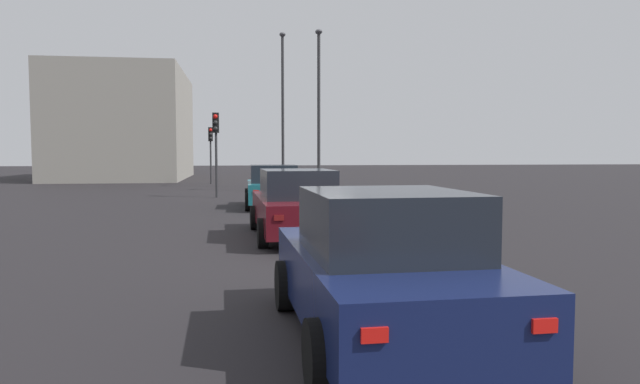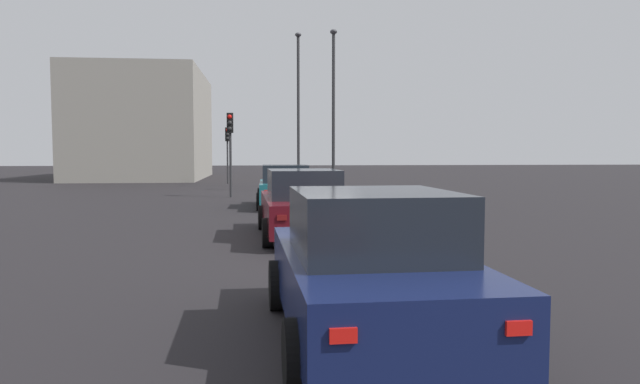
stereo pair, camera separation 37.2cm
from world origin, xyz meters
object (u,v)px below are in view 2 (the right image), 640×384
object	(u,v)px
street_lamp_far	(333,98)
car_navy_third	(370,269)
traffic_light_near_left	(227,143)
street_lamp_kerbside	(298,99)
car_teal_lead	(285,187)
traffic_light_near_right	(230,137)
car_maroon_second	(302,205)

from	to	relation	value
street_lamp_far	car_navy_third	bearing A→B (deg)	173.67
traffic_light_near_left	street_lamp_kerbside	world-z (taller)	street_lamp_kerbside
car_navy_third	street_lamp_far	size ratio (longest dim) A/B	0.52
car_navy_third	car_teal_lead	bearing A→B (deg)	-0.77
car_teal_lead	traffic_light_near_right	size ratio (longest dim) A/B	1.10
car_navy_third	traffic_light_near_right	size ratio (longest dim) A/B	1.12
car_navy_third	traffic_light_near_left	xyz separation A→B (m)	(32.06, 3.28, 1.88)
car_navy_third	traffic_light_near_left	world-z (taller)	traffic_light_near_left
car_teal_lead	car_navy_third	world-z (taller)	car_navy_third
car_teal_lead	car_maroon_second	world-z (taller)	car_maroon_second
traffic_light_near_right	street_lamp_far	bearing A→B (deg)	123.00
car_teal_lead	street_lamp_kerbside	distance (m)	12.77
car_navy_third	street_lamp_kerbside	distance (m)	27.67
car_teal_lead	car_navy_third	bearing A→B (deg)	-178.44
traffic_light_near_left	street_lamp_far	size ratio (longest dim) A/B	0.45
car_teal_lead	car_maroon_second	distance (m)	7.69
traffic_light_near_right	street_lamp_kerbside	bearing A→B (deg)	156.26
car_maroon_second	traffic_light_near_right	world-z (taller)	traffic_light_near_right
traffic_light_near_right	street_lamp_kerbside	distance (m)	8.10
car_teal_lead	traffic_light_near_right	xyz separation A→B (m)	(5.04, 2.26, 2.00)
car_maroon_second	street_lamp_far	world-z (taller)	street_lamp_far
car_teal_lead	car_maroon_second	bearing A→B (deg)	-178.72
street_lamp_far	car_maroon_second	bearing A→B (deg)	170.02
car_maroon_second	traffic_light_near_right	xyz separation A→B (m)	(12.73, 2.35, 1.98)
car_teal_lead	traffic_light_near_left	distance (m)	17.06
car_maroon_second	car_teal_lead	bearing A→B (deg)	-1.11
street_lamp_far	traffic_light_near_left	bearing A→B (deg)	33.74
car_maroon_second	street_lamp_kerbside	bearing A→B (deg)	-5.28
car_navy_third	traffic_light_near_right	world-z (taller)	traffic_light_near_right
car_maroon_second	traffic_light_near_left	bearing A→B (deg)	5.55
car_navy_third	street_lamp_kerbside	xyz separation A→B (m)	(27.31, -1.05, 4.34)
car_navy_third	street_lamp_far	world-z (taller)	street_lamp_far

